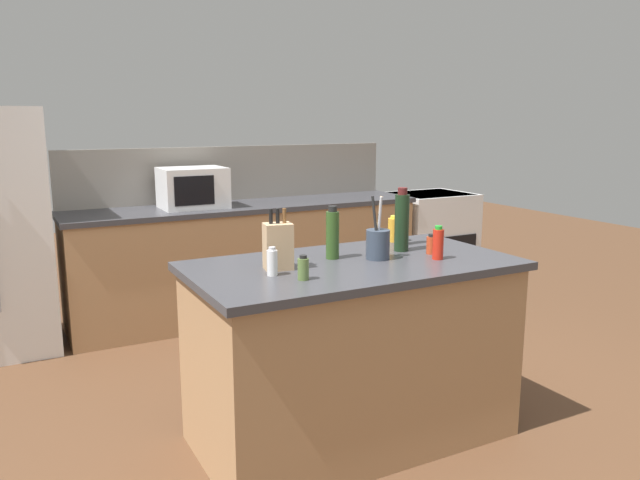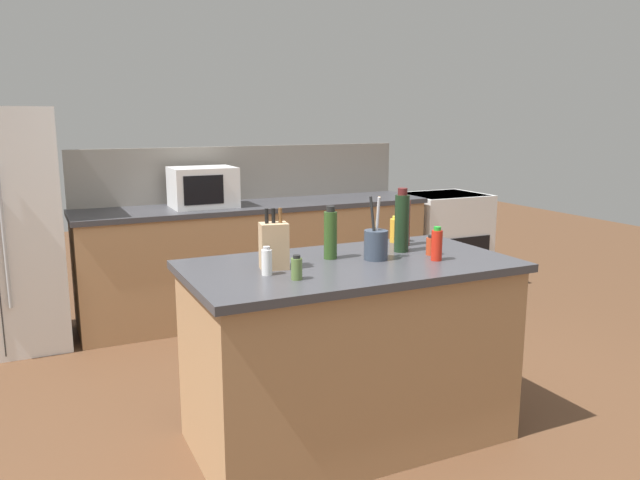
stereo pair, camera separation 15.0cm
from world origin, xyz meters
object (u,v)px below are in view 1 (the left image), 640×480
at_px(utensil_crock, 377,243).
at_px(salt_shaker, 272,262).
at_px(hot_sauce_bottle, 438,244).
at_px(spice_jar_paprika, 432,245).
at_px(spice_jar_oregano, 303,268).
at_px(wine_bottle, 402,221).
at_px(range_oven, 429,239).
at_px(knife_block, 278,246).
at_px(microwave, 193,188).
at_px(olive_oil_bottle, 333,234).
at_px(honey_jar, 395,229).
at_px(vinegar_bottle, 403,221).

distance_m(utensil_crock, salt_shaker, 0.61).
height_order(hot_sauce_bottle, spice_jar_paprika, hot_sauce_bottle).
bearing_deg(spice_jar_oregano, wine_bottle, 21.93).
distance_m(range_oven, knife_block, 3.42).
distance_m(range_oven, spice_jar_oregano, 3.54).
distance_m(hot_sauce_bottle, wine_bottle, 0.27).
bearing_deg(microwave, olive_oil_bottle, -87.23).
xyz_separation_m(utensil_crock, salt_shaker, (-0.61, -0.06, -0.02)).
height_order(hot_sauce_bottle, honey_jar, hot_sauce_bottle).
bearing_deg(spice_jar_oregano, olive_oil_bottle, 43.97).
height_order(knife_block, spice_jar_oregano, knife_block).
relative_size(knife_block, salt_shaker, 2.18).
xyz_separation_m(range_oven, olive_oil_bottle, (-2.25, -2.08, 0.60)).
height_order(knife_block, vinegar_bottle, knife_block).
relative_size(wine_bottle, spice_jar_paprika, 3.23).
bearing_deg(honey_jar, vinegar_bottle, -95.55).
relative_size(spice_jar_oregano, hot_sauce_bottle, 0.65).
bearing_deg(vinegar_bottle, olive_oil_bottle, -166.84).
height_order(microwave, vinegar_bottle, microwave).
distance_m(honey_jar, spice_jar_paprika, 0.36).
distance_m(knife_block, wine_bottle, 0.76).
xyz_separation_m(range_oven, wine_bottle, (-1.83, -2.09, 0.63)).
height_order(salt_shaker, honey_jar, honey_jar).
relative_size(olive_oil_bottle, salt_shaker, 2.03).
distance_m(utensil_crock, honey_jar, 0.47).
distance_m(knife_block, honey_jar, 0.92).
bearing_deg(microwave, wine_bottle, -76.09).
xyz_separation_m(range_oven, vinegar_bottle, (-1.72, -1.96, 0.61)).
bearing_deg(microwave, knife_block, -96.22).
distance_m(vinegar_bottle, hot_sauce_bottle, 0.39).
bearing_deg(knife_block, microwave, 93.84).
height_order(range_oven, olive_oil_bottle, olive_oil_bottle).
bearing_deg(range_oven, wine_bottle, -131.13).
bearing_deg(wine_bottle, honey_jar, 63.33).
height_order(spice_jar_oregano, hot_sauce_bottle, hot_sauce_bottle).
xyz_separation_m(microwave, vinegar_bottle, (0.62, -1.96, -0.02)).
bearing_deg(salt_shaker, spice_jar_paprika, 1.71).
xyz_separation_m(range_oven, spice_jar_oregano, (-2.56, -2.39, 0.52)).
bearing_deg(hot_sauce_bottle, vinegar_bottle, 81.38).
height_order(range_oven, vinegar_bottle, vinegar_bottle).
distance_m(vinegar_bottle, olive_oil_bottle, 0.54).
bearing_deg(olive_oil_bottle, hot_sauce_bottle, -29.59).
bearing_deg(vinegar_bottle, range_oven, 48.68).
bearing_deg(spice_jar_paprika, utensil_crock, 173.55).
relative_size(wine_bottle, salt_shaker, 2.57).
bearing_deg(spice_jar_paprika, microwave, 105.43).
bearing_deg(olive_oil_bottle, honey_jar, 22.14).
bearing_deg(utensil_crock, olive_oil_bottle, 150.63).
bearing_deg(olive_oil_bottle, spice_jar_oregano, -136.03).
xyz_separation_m(knife_block, salt_shaker, (-0.07, -0.10, -0.05)).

